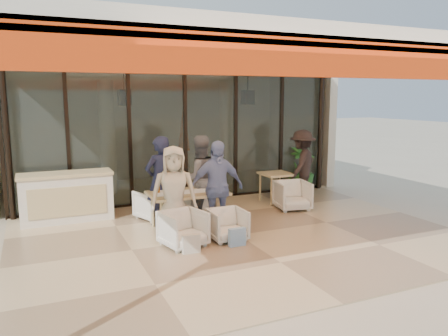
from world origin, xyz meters
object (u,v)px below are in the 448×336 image
object	(u,v)px
host_counter	(67,197)
diner_cream	(174,193)
side_chair	(293,194)
diner_navy	(160,181)
potted_palm	(301,169)
diner_grey	(200,179)
chair_far_right	(192,199)
chair_near_right	(227,223)
dining_table	(187,195)
chair_far_left	(154,203)
standing_woman	(302,165)
side_table	(276,177)
chair_near_left	(183,227)
diner_periwinkle	(217,187)

from	to	relation	value
host_counter	diner_cream	xyz separation A→B (m)	(1.71, -1.93, 0.32)
diner_cream	side_chair	xyz separation A→B (m)	(3.09, 0.85, -0.49)
diner_navy	potted_palm	bearing A→B (deg)	-178.25
diner_navy	diner_grey	distance (m)	0.84
chair_far_right	chair_near_right	bearing A→B (deg)	68.01
dining_table	chair_near_right	distance (m)	1.11
diner_grey	side_chair	size ratio (longest dim) A/B	2.42
chair_far_left	standing_woman	distance (m)	3.85
side_chair	host_counter	bearing A→B (deg)	177.47
host_counter	side_table	size ratio (longest dim) A/B	2.48
dining_table	potted_palm	xyz separation A→B (m)	(3.95, 1.95, -0.06)
chair_far_right	dining_table	bearing A→B (deg)	43.58
chair_far_right	chair_near_left	xyz separation A→B (m)	(-0.84, -1.90, -0.00)
side_table	diner_navy	bearing A→B (deg)	-167.21
potted_palm	chair_near_left	bearing A→B (deg)	-146.28
side_table	chair_far_left	bearing A→B (deg)	-176.28
diner_grey	diner_cream	world-z (taller)	diner_grey
chair_far_left	chair_near_right	distance (m)	2.08
chair_near_left	side_chair	xyz separation A→B (m)	(3.09, 1.35, 0.02)
chair_far_right	standing_woman	world-z (taller)	standing_woman
diner_grey	standing_woman	size ratio (longest dim) A/B	1.01
side_chair	standing_woman	world-z (taller)	standing_woman
chair_near_right	standing_woman	xyz separation A→B (m)	(2.97, 2.07, 0.57)
chair_far_right	side_table	size ratio (longest dim) A/B	0.96
chair_far_left	side_chair	xyz separation A→B (m)	(3.09, -0.55, 0.02)
diner_cream	host_counter	bearing A→B (deg)	145.01
host_counter	chair_near_left	size ratio (longest dim) A/B	2.62
host_counter	chair_far_left	distance (m)	1.80
chair_far_right	host_counter	bearing A→B (deg)	-33.71
chair_far_left	side_table	xyz separation A→B (m)	(3.09, 0.20, 0.29)
diner_cream	chair_far_right	bearing A→B (deg)	72.52
diner_cream	chair_far_left	bearing A→B (deg)	103.48
dining_table	diner_periwinkle	bearing A→B (deg)	-46.86
side_table	side_chair	world-z (taller)	side_table
diner_periwinkle	standing_woman	size ratio (longest dim) A/B	1.00
chair_near_right	diner_cream	xyz separation A→B (m)	(-0.84, 0.50, 0.54)
side_chair	side_table	bearing A→B (deg)	100.14
diner_navy	chair_far_left	bearing A→B (deg)	-107.36
host_counter	side_table	bearing A→B (deg)	-3.91
chair_far_left	diner_navy	distance (m)	0.75
side_table	standing_woman	xyz separation A→B (m)	(0.72, -0.03, 0.25)
diner_periwinkle	potted_palm	bearing A→B (deg)	38.12
potted_palm	chair_far_left	bearing A→B (deg)	-166.95
diner_cream	side_table	xyz separation A→B (m)	(3.09, 1.60, -0.22)
chair_near_left	chair_far_right	bearing A→B (deg)	52.83
chair_far_left	host_counter	bearing A→B (deg)	-38.14
diner_navy	potted_palm	world-z (taller)	diner_navy
chair_near_left	diner_navy	size ratio (longest dim) A/B	0.39
side_table	chair_far_right	bearing A→B (deg)	-174.89
chair_near_right	side_table	size ratio (longest dim) A/B	0.86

